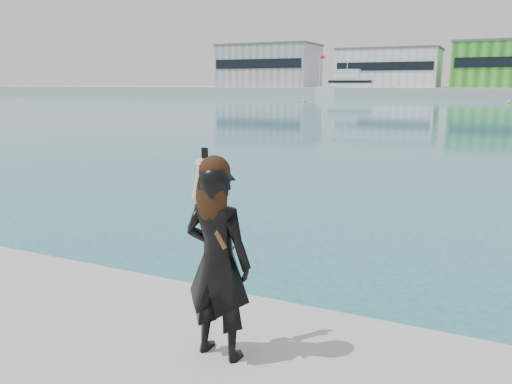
% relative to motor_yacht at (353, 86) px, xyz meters
% --- Properties ---
extents(far_quay, '(320.00, 40.00, 2.00)m').
position_rel_motor_yacht_xyz_m(far_quay, '(27.29, 17.21, -1.27)').
color(far_quay, '#9E9E99').
rests_on(far_quay, ground).
extents(warehouse_grey_left, '(26.52, 16.36, 11.50)m').
position_rel_motor_yacht_xyz_m(warehouse_grey_left, '(-27.71, 15.19, 5.49)').
color(warehouse_grey_left, gray).
rests_on(warehouse_grey_left, far_quay).
extents(warehouse_white, '(24.48, 15.35, 9.50)m').
position_rel_motor_yacht_xyz_m(warehouse_white, '(5.29, 15.19, 4.49)').
color(warehouse_white, silver).
rests_on(warehouse_white, far_quay).
extents(flagpole_left, '(1.28, 0.16, 8.00)m').
position_rel_motor_yacht_xyz_m(flagpole_left, '(-10.62, 8.21, 4.27)').
color(flagpole_left, silver).
rests_on(flagpole_left, far_quay).
extents(motor_yacht, '(17.72, 6.58, 8.08)m').
position_rel_motor_yacht_xyz_m(motor_yacht, '(0.00, 0.00, 0.00)').
color(motor_yacht, silver).
rests_on(motor_yacht, ground).
extents(buoy_near, '(0.50, 0.50, 0.50)m').
position_rel_motor_yacht_xyz_m(buoy_near, '(31.76, -30.60, -2.27)').
color(buoy_near, yellow).
rests_on(buoy_near, ground).
extents(buoy_far, '(0.50, 0.50, 0.50)m').
position_rel_motor_yacht_xyz_m(buoy_far, '(1.60, -37.78, -2.27)').
color(buoy_far, yellow).
rests_on(buoy_far, ground).
extents(woman, '(0.58, 0.40, 1.63)m').
position_rel_motor_yacht_xyz_m(woman, '(27.57, -112.93, -0.65)').
color(woman, black).
rests_on(woman, near_quay).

